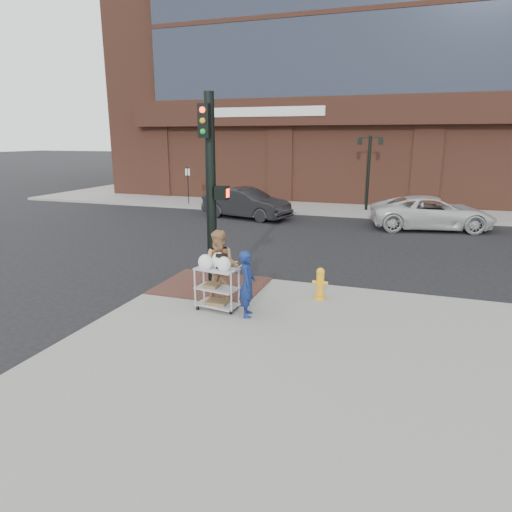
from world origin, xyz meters
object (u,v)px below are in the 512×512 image
at_px(utility_cart, 217,284).
at_px(fire_hydrant, 320,283).
at_px(lamp_post, 369,165).
at_px(woman_blue, 247,284).
at_px(sedan_dark, 246,203).
at_px(traffic_signal_pole, 211,187).
at_px(pedestrian_tan, 221,267).
at_px(minivan_white, 432,213).

distance_m(utility_cart, fire_hydrant, 2.60).
height_order(lamp_post, utility_cart, lamp_post).
relative_size(utility_cart, fire_hydrant, 1.66).
relative_size(woman_blue, sedan_dark, 0.32).
distance_m(sedan_dark, fire_hydrant, 12.81).
relative_size(sedan_dark, utility_cart, 3.48).
distance_m(traffic_signal_pole, pedestrian_tan, 2.12).
distance_m(woman_blue, minivan_white, 13.58).
height_order(woman_blue, fire_hydrant, woman_blue).
bearing_deg(traffic_signal_pole, minivan_white, 63.04).
relative_size(pedestrian_tan, minivan_white, 0.33).
bearing_deg(utility_cart, fire_hydrant, 34.33).
distance_m(minivan_white, fire_hydrant, 11.66).
height_order(pedestrian_tan, utility_cart, pedestrian_tan).
relative_size(sedan_dark, fire_hydrant, 5.77).
relative_size(woman_blue, pedestrian_tan, 0.85).
xyz_separation_m(traffic_signal_pole, sedan_dark, (-3.20, 11.31, -2.06)).
distance_m(lamp_post, traffic_signal_pole, 15.43).
bearing_deg(sedan_dark, traffic_signal_pole, -150.30).
xyz_separation_m(sedan_dark, utility_cart, (3.94, -12.74, -0.01)).
distance_m(woman_blue, fire_hydrant, 2.12).
bearing_deg(fire_hydrant, sedan_dark, 118.33).
distance_m(pedestrian_tan, minivan_white, 13.31).
bearing_deg(woman_blue, minivan_white, -34.78).
distance_m(traffic_signal_pole, woman_blue, 2.93).
height_order(lamp_post, traffic_signal_pole, traffic_signal_pole).
bearing_deg(utility_cart, woman_blue, -10.61).
relative_size(woman_blue, utility_cart, 1.13).
bearing_deg(pedestrian_tan, traffic_signal_pole, 114.12).
relative_size(traffic_signal_pole, minivan_white, 0.93).
height_order(traffic_signal_pole, pedestrian_tan, traffic_signal_pole).
height_order(traffic_signal_pole, sedan_dark, traffic_signal_pole).
bearing_deg(sedan_dark, pedestrian_tan, -148.72).
relative_size(lamp_post, pedestrian_tan, 2.24).
xyz_separation_m(pedestrian_tan, sedan_dark, (-3.84, 12.26, -0.27)).
bearing_deg(traffic_signal_pole, utility_cart, -62.73).
xyz_separation_m(woman_blue, fire_hydrant, (1.33, 1.61, -0.34)).
bearing_deg(minivan_white, traffic_signal_pole, 141.11).
bearing_deg(lamp_post, pedestrian_tan, -96.50).
height_order(sedan_dark, fire_hydrant, sedan_dark).
bearing_deg(utility_cart, sedan_dark, 107.18).
height_order(woman_blue, sedan_dark, woman_blue).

